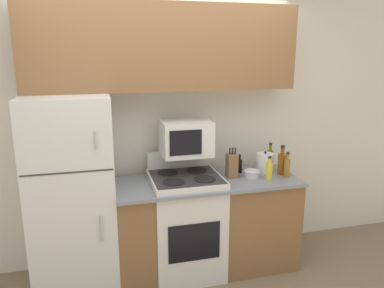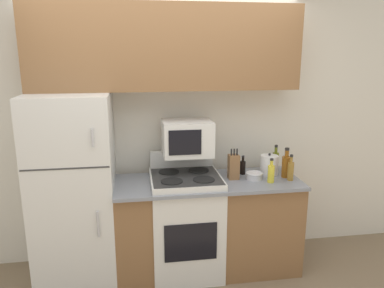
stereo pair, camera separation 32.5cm
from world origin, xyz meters
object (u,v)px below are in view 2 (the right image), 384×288
refrigerator (75,191)px  bottle_cooking_spray (271,173)px  bowl (254,176)px  bottle_olive_oil (275,161)px  stove (186,223)px  knife_block (234,167)px  kettle (269,165)px  microwave (187,138)px  bottle_soy_sauce (243,167)px  bottle_vinegar (291,170)px  bottle_whiskey (286,166)px

refrigerator → bottle_cooking_spray: (1.72, -0.18, 0.13)m
bowl → bottle_olive_oil: bearing=36.8°
stove → knife_block: size_ratio=3.88×
kettle → microwave: bearing=177.3°
bottle_soy_sauce → kettle: bearing=-11.8°
microwave → kettle: bearing=-2.7°
bottle_vinegar → bottle_cooking_spray: size_ratio=1.09×
bottle_cooking_spray → bottle_olive_oil: (0.16, 0.31, 0.02)m
bowl → bottle_whiskey: size_ratio=0.56×
bowl → bottle_whiskey: (0.31, 0.01, 0.08)m
microwave → bottle_vinegar: size_ratio=1.84×
bottle_whiskey → bottle_vinegar: (0.01, -0.09, -0.02)m
bowl → bottle_whiskey: bearing=2.5°
microwave → knife_block: bearing=-13.7°
bottle_soy_sauce → bottle_olive_oil: 0.35m
stove → bottle_vinegar: (0.94, -0.11, 0.50)m
knife_block → bowl: size_ratio=1.83×
stove → bowl: 0.77m
refrigerator → knife_block: bearing=-1.2°
bottle_cooking_spray → bottle_olive_oil: bottle_olive_oil is taller
bottle_soy_sauce → bottle_olive_oil: size_ratio=0.69×
refrigerator → bottle_soy_sauce: bearing=3.1°
bottle_soy_sauce → bottle_cooking_spray: bottle_cooking_spray is taller
bowl → bottle_cooking_spray: size_ratio=0.71×
refrigerator → stove: bearing=-2.6°
bottle_olive_oil → bowl: bearing=-143.2°
bottle_soy_sauce → bottle_cooking_spray: size_ratio=0.82×
bottle_cooking_spray → kettle: (0.06, 0.21, 0.01)m
knife_block → bottle_vinegar: 0.51m
bottle_olive_oil → kettle: 0.14m
bottle_soy_sauce → kettle: size_ratio=0.86×
microwave → bottle_soy_sauce: bearing=1.5°
bottle_whiskey → kettle: (-0.13, 0.10, -0.02)m
bottle_whiskey → stove: bearing=178.8°
refrigerator → bottle_whiskey: size_ratio=6.04×
bowl → bottle_soy_sauce: bearing=111.4°
bowl → bottle_whiskey: bottle_whiskey is taller
knife_block → bottle_olive_oil: knife_block is taller
stove → kettle: (0.81, 0.08, 0.49)m
bottle_cooking_spray → kettle: bearing=74.3°
knife_block → bottle_whiskey: knife_block is taller
bottle_olive_oil → kettle: (-0.10, -0.10, -0.01)m
microwave → bottle_vinegar: bearing=-13.8°
knife_block → bottle_whiskey: 0.49m
stove → bottle_cooking_spray: bottle_cooking_spray is taller
microwave → knife_block: size_ratio=1.55×
bottle_vinegar → bottle_olive_oil: size_ratio=0.92×
bottle_whiskey → kettle: bottle_whiskey is taller
microwave → bottle_cooking_spray: microwave is taller
bottle_soy_sauce → refrigerator: bearing=-176.9°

